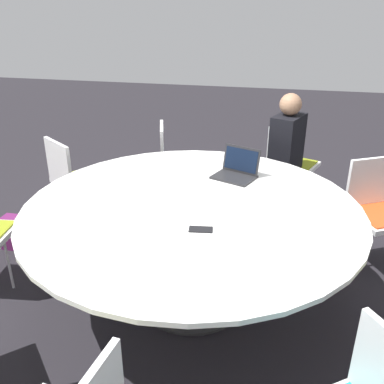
% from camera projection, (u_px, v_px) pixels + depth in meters
% --- Properties ---
extents(ground_plane, '(16.00, 16.00, 0.00)m').
position_uv_depth(ground_plane, '(192.00, 298.00, 3.11)').
color(ground_plane, black).
extents(conference_table, '(2.22, 2.22, 0.75)m').
position_uv_depth(conference_table, '(192.00, 220.00, 2.84)').
color(conference_table, '#333333').
rests_on(conference_table, ground_plane).
extents(chair_0, '(0.55, 0.56, 0.86)m').
position_uv_depth(chair_0, '(288.00, 158.00, 4.31)').
color(chair_0, white).
rests_on(chair_0, ground_plane).
extents(chair_1, '(0.52, 0.54, 0.86)m').
position_uv_depth(chair_1, '(175.00, 159.00, 4.28)').
color(chair_1, white).
rests_on(chair_1, ground_plane).
extents(chair_2, '(0.60, 0.60, 0.86)m').
position_uv_depth(chair_2, '(74.00, 175.00, 3.89)').
color(chair_2, white).
rests_on(chair_2, ground_plane).
extents(chair_8, '(0.59, 0.58, 0.86)m').
position_uv_depth(chair_8, '(378.00, 205.00, 3.34)').
color(chair_8, white).
rests_on(chair_8, ground_plane).
extents(person_0, '(0.35, 0.42, 1.21)m').
position_uv_depth(person_0, '(288.00, 147.00, 4.01)').
color(person_0, black).
rests_on(person_0, ground_plane).
extents(laptop, '(0.37, 0.34, 0.21)m').
position_uv_depth(laptop, '(237.00, 170.00, 3.24)').
color(laptop, '#232326').
rests_on(laptop, conference_table).
extents(cell_phone, '(0.15, 0.09, 0.01)m').
position_uv_depth(cell_phone, '(201.00, 229.00, 2.51)').
color(cell_phone, black).
rests_on(cell_phone, conference_table).
extents(handbag, '(0.36, 0.16, 0.28)m').
position_uv_depth(handbag, '(23.00, 233.00, 3.68)').
color(handbag, '#661E56').
rests_on(handbag, ground_plane).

